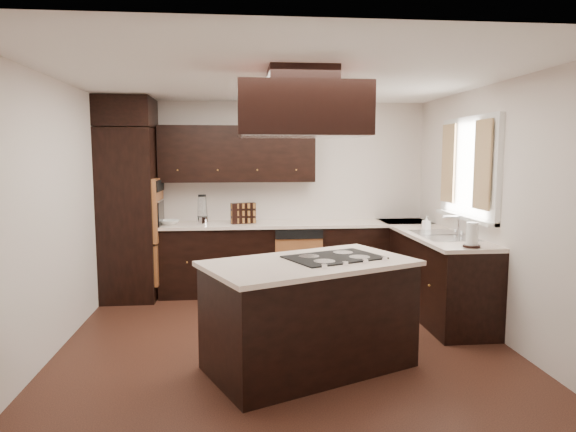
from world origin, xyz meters
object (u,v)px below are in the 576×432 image
Objects in this scene: oven_column at (130,215)px; island at (309,317)px; range_hood at (302,111)px; spice_rack at (243,213)px.

oven_column reaches higher than island.
oven_column is 3.13m from range_hood.
island is (1.93, -2.36, -0.62)m from oven_column.
range_hood is 2.61m from spice_rack.
oven_column is 2.02× the size of range_hood.
oven_column is at bearing 162.19° from spice_rack.
spice_rack is at bearing 101.30° from range_hood.
range_hood is at bearing 94.53° from island.
island is 1.72m from range_hood.
spice_rack reaches higher than island.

